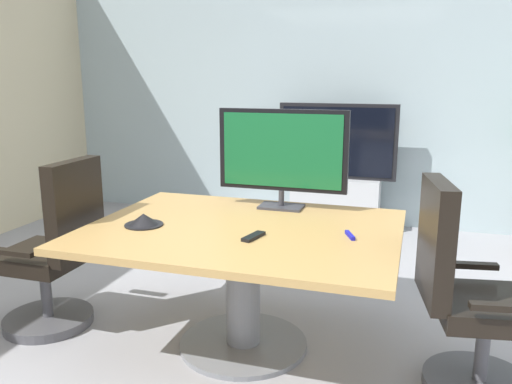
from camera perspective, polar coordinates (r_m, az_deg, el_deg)
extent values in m
plane|color=#99999E|center=(3.07, -4.58, -18.25)|extent=(7.32, 7.32, 0.00)
cube|color=#9EB2B7|center=(5.68, 7.44, 11.52)|extent=(6.09, 0.10, 2.94)
cube|color=#B2894C|center=(2.94, -1.48, -4.26)|extent=(1.75, 1.33, 0.04)
cylinder|color=slate|center=(3.07, -1.44, -10.90)|extent=(0.20, 0.20, 0.70)
cylinder|color=slate|center=(3.22, -1.40, -16.38)|extent=(0.76, 0.76, 0.03)
cylinder|color=#4C4C51|center=(3.71, -21.95, -12.95)|extent=(0.56, 0.56, 0.06)
cylinder|color=#4C4C51|center=(3.63, -22.23, -9.95)|extent=(0.07, 0.07, 0.36)
cube|color=black|center=(3.55, -22.52, -6.66)|extent=(0.48, 0.48, 0.10)
cube|color=black|center=(3.29, -19.38, -1.87)|extent=(0.09, 0.46, 0.60)
cube|color=black|center=(3.69, -19.89, -3.74)|extent=(0.28, 0.05, 0.03)
cube|color=black|center=(3.32, -25.28, -6.07)|extent=(0.28, 0.05, 0.03)
cylinder|color=#4C4C51|center=(3.05, 23.42, -18.95)|extent=(0.56, 0.56, 0.06)
cylinder|color=#4C4C51|center=(2.95, 23.79, -15.45)|extent=(0.07, 0.07, 0.36)
cube|color=black|center=(2.86, 24.19, -11.54)|extent=(0.55, 0.55, 0.10)
cube|color=black|center=(2.68, 19.26, -5.17)|extent=(0.17, 0.46, 0.60)
cube|color=black|center=(2.58, 25.61, -11.42)|extent=(0.28, 0.10, 0.03)
cube|color=black|center=(3.04, 22.68, -7.50)|extent=(0.28, 0.10, 0.03)
cube|color=#333338|center=(3.35, 2.81, -1.63)|extent=(0.28, 0.18, 0.02)
cylinder|color=#333338|center=(3.34, 2.83, -0.66)|extent=(0.04, 0.04, 0.10)
cube|color=black|center=(3.29, 2.94, 4.64)|extent=(0.84, 0.04, 0.52)
cube|color=#14592D|center=(3.27, 2.85, 4.59)|extent=(0.77, 0.01, 0.47)
cube|color=#B7BABC|center=(5.46, 8.77, -1.24)|extent=(0.90, 0.36, 0.55)
cube|color=black|center=(5.32, 8.98, 5.57)|extent=(1.20, 0.06, 0.76)
cube|color=black|center=(5.29, 8.92, 5.53)|extent=(1.12, 0.01, 0.69)
cone|color=black|center=(3.02, -12.33, -2.99)|extent=(0.19, 0.19, 0.07)
cylinder|color=black|center=(3.03, -12.30, -3.56)|extent=(0.22, 0.22, 0.01)
cube|color=black|center=(2.73, -0.28, -4.94)|extent=(0.09, 0.18, 0.02)
cube|color=#1919A5|center=(2.79, 10.36, -4.73)|extent=(0.07, 0.13, 0.02)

